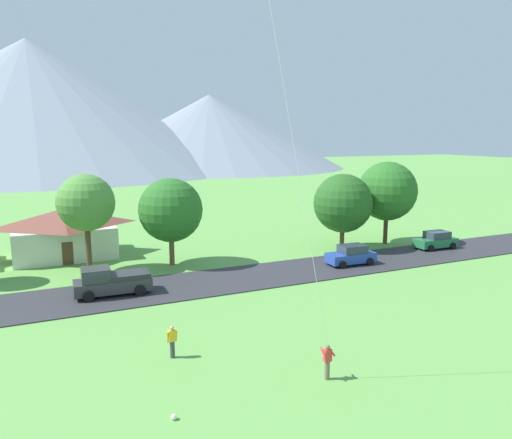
{
  "coord_description": "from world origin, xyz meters",
  "views": [
    {
      "loc": [
        -10.86,
        -7.17,
        11.16
      ],
      "look_at": [
        -1.48,
        13.01,
        7.31
      ],
      "focal_mm": 34.77,
      "sensor_mm": 36.0,
      "label": 1
    }
  ],
  "objects": [
    {
      "name": "mountain_central_ridge",
      "position": [
        -8.3,
        163.03,
        19.8
      ],
      "size": [
        129.82,
        129.82,
        39.59
      ],
      "primitive_type": "cone",
      "color": "gray",
      "rests_on": "ground"
    },
    {
      "name": "tree_center",
      "position": [
        22.38,
        32.63,
        5.41
      ],
      "size": [
        6.0,
        6.0,
        8.42
      ],
      "color": "#4C3823",
      "rests_on": "ground"
    },
    {
      "name": "pickup_truck_charcoal_west_side",
      "position": [
        -6.04,
        27.24,
        1.06
      ],
      "size": [
        5.29,
        2.52,
        1.99
      ],
      "color": "#333338",
      "rests_on": "road_strip"
    },
    {
      "name": "parked_car_blue_west_end",
      "position": [
        14.04,
        26.96,
        0.87
      ],
      "size": [
        4.28,
        2.24,
        1.68
      ],
      "color": "#2847A8",
      "rests_on": "road_strip"
    },
    {
      "name": "tree_near_left",
      "position": [
        16.71,
        32.2,
        4.55
      ],
      "size": [
        5.69,
        5.69,
        7.41
      ],
      "color": "#4C3823",
      "rests_on": "ground"
    },
    {
      "name": "soccer_ball",
      "position": [
        -6.24,
        10.49,
        0.12
      ],
      "size": [
        0.24,
        0.24,
        0.24
      ],
      "primitive_type": "sphere",
      "color": "white",
      "rests_on": "ground"
    },
    {
      "name": "watcher_person",
      "position": [
        -4.78,
        15.91,
        0.88
      ],
      "size": [
        0.56,
        0.24,
        1.68
      ],
      "color": "#3D3D42",
      "rests_on": "ground"
    },
    {
      "name": "parked_car_green_east_end",
      "position": [
        25.17,
        28.45,
        0.87
      ],
      "size": [
        4.28,
        2.24,
        1.68
      ],
      "color": "#237042",
      "rests_on": "road_strip"
    },
    {
      "name": "tree_near_right",
      "position": [
        -6.66,
        34.32,
        5.7
      ],
      "size": [
        4.62,
        4.62,
        8.03
      ],
      "color": "#4C3823",
      "rests_on": "ground"
    },
    {
      "name": "house_left_center",
      "position": [
        -8.08,
        40.63,
        2.31
      ],
      "size": [
        9.36,
        7.11,
        4.45
      ],
      "color": "silver",
      "rests_on": "ground"
    },
    {
      "name": "tree_right_of_center",
      "position": [
        0.07,
        33.56,
        4.78
      ],
      "size": [
        5.45,
        5.45,
        7.51
      ],
      "color": "brown",
      "rests_on": "ground"
    },
    {
      "name": "mountain_west_ridge",
      "position": [
        46.49,
        153.52,
        12.07
      ],
      "size": [
        90.1,
        90.1,
        24.15
      ],
      "primitive_type": "cone",
      "color": "gray",
      "rests_on": "ground"
    },
    {
      "name": "road_strip",
      "position": [
        0.0,
        27.19,
        0.04
      ],
      "size": [
        160.0,
        6.59,
        0.08
      ],
      "primitive_type": "cube",
      "color": "#2D2D33",
      "rests_on": "ground"
    }
  ]
}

